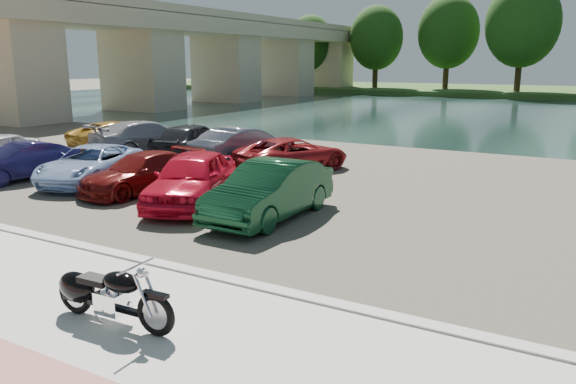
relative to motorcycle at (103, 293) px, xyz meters
The scene contains 18 objects.
ground 0.65m from the motorcycle, 92.44° to the left, with size 200.00×200.00×0.00m, color #595447.
promenade 0.84m from the motorcycle, 91.20° to the right, with size 60.00×6.00×0.10m, color #B8B6AE.
kerb 2.38m from the motorcycle, 90.34° to the left, with size 60.00×0.30×0.14m, color #B8B6AE.
parking_lot 11.34m from the motorcycle, 90.07° to the left, with size 60.00×18.00×0.04m, color #48413A.
river 40.33m from the motorcycle, 90.02° to the left, with size 120.00×40.00×0.00m, color #172927.
far_bank 72.33m from the motorcycle, 90.01° to the left, with size 120.00×24.00×0.60m, color #264418.
bridge 50.19m from the motorcycle, 124.12° to the left, with size 7.00×56.00×8.55m.
motorcycle is the anchor object (origin of this frame).
car_1 12.71m from the motorcycle, 149.55° to the left, with size 1.35×3.86×1.27m, color #17143E.
car_2 11.18m from the motorcycle, 139.36° to the left, with size 2.08×4.50×1.25m, color #99B4DF.
car_3 9.35m from the motorcycle, 130.20° to the left, with size 1.70×4.19×1.22m, color #610F0D.
car_4 7.52m from the motorcycle, 118.53° to the left, with size 1.81×4.51×1.54m, color red.
car_5 6.58m from the motorcycle, 98.17° to the left, with size 1.56×4.49×1.48m, color #103C21.
car_6 18.83m from the motorcycle, 135.12° to the left, with size 2.15×4.66×1.30m, color #BA8B2B.
car_7 16.89m from the motorcycle, 131.00° to the left, with size 2.09×5.13×1.49m, color #919199.
car_8 15.50m from the motorcycle, 124.01° to the left, with size 1.81×4.51×1.53m, color black.
car_9 14.01m from the motorcycle, 114.98° to the left, with size 1.58×4.53×1.49m, color slate.
car_10 12.99m from the motorcycle, 106.10° to the left, with size 2.09×4.52×1.26m, color maroon.
Camera 1 is at (6.50, -5.95, 4.07)m, focal length 35.00 mm.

